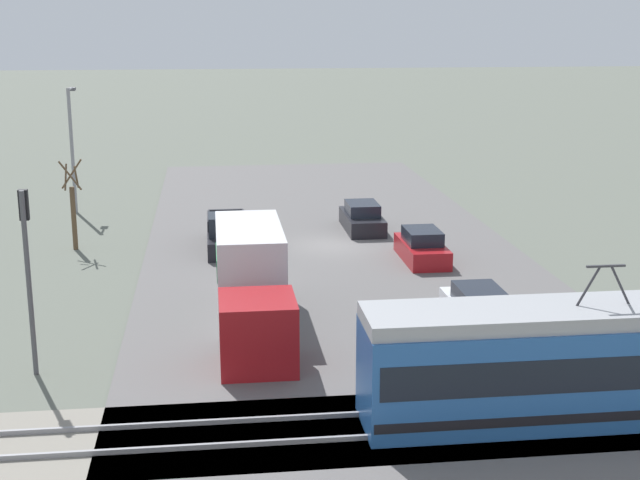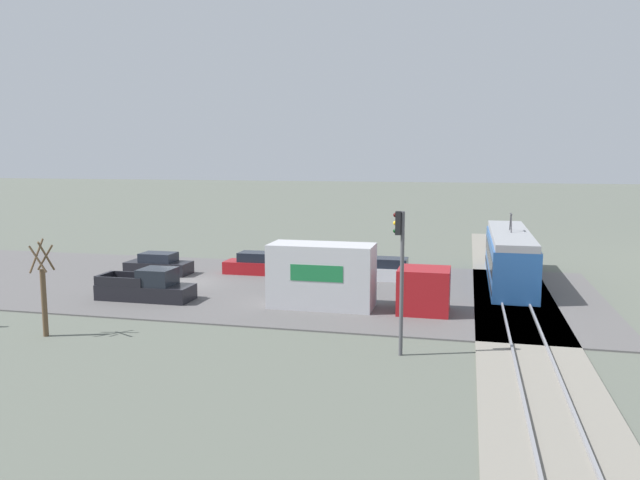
% 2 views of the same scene
% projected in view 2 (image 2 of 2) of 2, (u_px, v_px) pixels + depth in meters
% --- Properties ---
extents(ground_plane, '(320.00, 320.00, 0.00)m').
position_uv_depth(ground_plane, '(187.00, 283.00, 40.13)').
color(ground_plane, '#565B51').
extents(road_surface, '(18.02, 50.42, 0.08)m').
position_uv_depth(road_surface, '(187.00, 283.00, 40.13)').
color(road_surface, '#565454').
rests_on(road_surface, ground).
extents(rail_bed, '(60.41, 4.40, 0.22)m').
position_uv_depth(rail_bed, '(513.00, 299.00, 35.51)').
color(rail_bed, gray).
rests_on(rail_bed, ground).
extents(light_rail_tram, '(13.31, 2.59, 4.42)m').
position_uv_depth(light_rail_tram, '(509.00, 257.00, 39.96)').
color(light_rail_tram, '#235193').
rests_on(light_rail_tram, ground).
extents(box_truck, '(2.45, 9.52, 3.41)m').
position_uv_depth(box_truck, '(346.00, 279.00, 33.06)').
color(box_truck, maroon).
rests_on(box_truck, ground).
extents(pickup_truck, '(1.92, 5.41, 1.81)m').
position_uv_depth(pickup_truck, '(148.00, 288.00, 35.13)').
color(pickup_truck, black).
rests_on(pickup_truck, ground).
extents(sedan_car_0, '(1.80, 4.22, 1.48)m').
position_uv_depth(sedan_car_0, '(256.00, 265.00, 42.98)').
color(sedan_car_0, maroon).
rests_on(sedan_car_0, ground).
extents(sedan_car_1, '(1.82, 4.69, 1.44)m').
position_uv_depth(sedan_car_1, '(389.00, 271.00, 40.83)').
color(sedan_car_1, silver).
rests_on(sedan_car_1, ground).
extents(sedan_car_2, '(1.86, 4.42, 1.47)m').
position_uv_depth(sedan_car_2, '(159.00, 265.00, 42.80)').
color(sedan_car_2, black).
rests_on(sedan_car_2, ground).
extents(traffic_light_pole, '(0.28, 0.47, 5.94)m').
position_uv_depth(traffic_light_pole, '(400.00, 264.00, 25.15)').
color(traffic_light_pole, '#47474C').
rests_on(traffic_light_pole, ground).
extents(street_tree, '(1.05, 0.87, 4.43)m').
position_uv_depth(street_tree, '(44.00, 293.00, 28.09)').
color(street_tree, brown).
rests_on(street_tree, ground).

